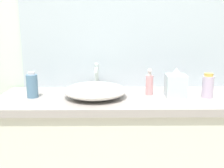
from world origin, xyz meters
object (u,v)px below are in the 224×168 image
at_px(lotion_bottle, 32,86).
at_px(sink_basin, 95,91).
at_px(soap_dispenser, 149,84).
at_px(tissue_box, 176,84).
at_px(perfume_bottle, 208,86).

bearing_deg(lotion_bottle, sink_basin, -1.44).
xyz_separation_m(soap_dispenser, tissue_box, (0.15, -0.04, 0.01)).
height_order(sink_basin, soap_dispenser, soap_dispenser).
height_order(soap_dispenser, perfume_bottle, soap_dispenser).
distance_m(sink_basin, lotion_bottle, 0.37).
height_order(sink_basin, perfume_bottle, perfume_bottle).
relative_size(sink_basin, lotion_bottle, 2.40).
bearing_deg(perfume_bottle, soap_dispenser, 167.97).
bearing_deg(soap_dispenser, sink_basin, -168.53).
bearing_deg(perfume_bottle, sink_basin, 179.65).
relative_size(lotion_bottle, tissue_box, 0.88).
xyz_separation_m(perfume_bottle, tissue_box, (-0.18, 0.03, 0.00)).
relative_size(sink_basin, tissue_box, 2.12).
xyz_separation_m(soap_dispenser, lotion_bottle, (-0.70, -0.06, 0.00)).
bearing_deg(soap_dispenser, perfume_bottle, -12.03).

